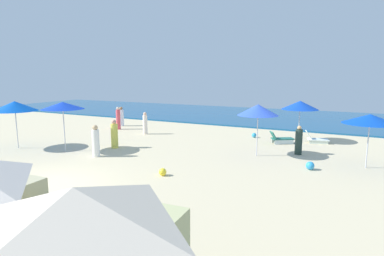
{
  "coord_description": "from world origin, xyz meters",
  "views": [
    {
      "loc": [
        9.69,
        -7.36,
        3.96
      ],
      "look_at": [
        1.24,
        9.37,
        0.85
      ],
      "focal_mm": 29.79,
      "sensor_mm": 36.0,
      "label": 1
    }
  ],
  "objects_px": {
    "umbrella_0": "(300,105)",
    "beachgoer_0": "(118,119)",
    "umbrella_4": "(63,106)",
    "lounge_chair_0_0": "(316,139)",
    "beachgoer_1": "(145,124)",
    "umbrella_1": "(370,119)",
    "umbrella_2": "(15,106)",
    "beachgoer_3": "(114,135)",
    "beach_ball_1": "(163,172)",
    "beachgoer_5": "(96,142)",
    "beach_ball_0": "(254,135)",
    "beachgoer_2": "(121,117)",
    "beach_ball_2": "(310,166)",
    "umbrella_3": "(258,110)",
    "lounge_chair_0_1": "(281,139)",
    "beachgoer_4": "(299,141)"
  },
  "relations": [
    {
      "from": "beachgoer_0",
      "to": "beachgoer_1",
      "type": "bearing_deg",
      "value": 58.77
    },
    {
      "from": "umbrella_3",
      "to": "beachgoer_5",
      "type": "height_order",
      "value": "umbrella_3"
    },
    {
      "from": "umbrella_2",
      "to": "beachgoer_0",
      "type": "height_order",
      "value": "umbrella_2"
    },
    {
      "from": "umbrella_0",
      "to": "beachgoer_0",
      "type": "relative_size",
      "value": 1.47
    },
    {
      "from": "umbrella_3",
      "to": "beach_ball_2",
      "type": "relative_size",
      "value": 7.26
    },
    {
      "from": "umbrella_1",
      "to": "beachgoer_4",
      "type": "height_order",
      "value": "umbrella_1"
    },
    {
      "from": "lounge_chair_0_0",
      "to": "umbrella_1",
      "type": "distance_m",
      "value": 5.5
    },
    {
      "from": "beachgoer_0",
      "to": "beachgoer_1",
      "type": "relative_size",
      "value": 1.11
    },
    {
      "from": "lounge_chair_0_0",
      "to": "beachgoer_1",
      "type": "xyz_separation_m",
      "value": [
        -10.71,
        -2.16,
        0.46
      ]
    },
    {
      "from": "beachgoer_1",
      "to": "umbrella_0",
      "type": "bearing_deg",
      "value": 60.24
    },
    {
      "from": "lounge_chair_0_1",
      "to": "beachgoer_2",
      "type": "height_order",
      "value": "beachgoer_2"
    },
    {
      "from": "umbrella_0",
      "to": "beachgoer_1",
      "type": "relative_size",
      "value": 1.64
    },
    {
      "from": "beach_ball_0",
      "to": "beach_ball_2",
      "type": "distance_m",
      "value": 7.17
    },
    {
      "from": "umbrella_1",
      "to": "beachgoer_2",
      "type": "distance_m",
      "value": 17.59
    },
    {
      "from": "umbrella_3",
      "to": "umbrella_4",
      "type": "relative_size",
      "value": 0.99
    },
    {
      "from": "beachgoer_3",
      "to": "beach_ball_0",
      "type": "distance_m",
      "value": 8.8
    },
    {
      "from": "umbrella_0",
      "to": "umbrella_1",
      "type": "xyz_separation_m",
      "value": [
        3.5,
        -4.56,
        -0.06
      ]
    },
    {
      "from": "beachgoer_4",
      "to": "beach_ball_1",
      "type": "xyz_separation_m",
      "value": [
        -4.29,
        -6.06,
        -0.52
      ]
    },
    {
      "from": "umbrella_1",
      "to": "beachgoer_2",
      "type": "relative_size",
      "value": 1.55
    },
    {
      "from": "umbrella_2",
      "to": "beachgoer_0",
      "type": "bearing_deg",
      "value": 83.39
    },
    {
      "from": "umbrella_1",
      "to": "umbrella_2",
      "type": "bearing_deg",
      "value": -165.75
    },
    {
      "from": "umbrella_2",
      "to": "beachgoer_3",
      "type": "height_order",
      "value": "umbrella_2"
    },
    {
      "from": "beachgoer_0",
      "to": "beachgoer_3",
      "type": "relative_size",
      "value": 1.06
    },
    {
      "from": "umbrella_0",
      "to": "beachgoer_2",
      "type": "distance_m",
      "value": 13.54
    },
    {
      "from": "umbrella_4",
      "to": "lounge_chair_0_0",
      "type": "bearing_deg",
      "value": 35.13
    },
    {
      "from": "lounge_chair_0_1",
      "to": "beachgoer_3",
      "type": "distance_m",
      "value": 9.57
    },
    {
      "from": "beachgoer_1",
      "to": "beachgoer_2",
      "type": "distance_m",
      "value": 4.31
    },
    {
      "from": "lounge_chair_0_1",
      "to": "beach_ball_1",
      "type": "distance_m",
      "value": 8.83
    },
    {
      "from": "beach_ball_2",
      "to": "lounge_chair_0_1",
      "type": "bearing_deg",
      "value": 114.48
    },
    {
      "from": "umbrella_4",
      "to": "umbrella_2",
      "type": "bearing_deg",
      "value": -166.9
    },
    {
      "from": "umbrella_0",
      "to": "beachgoer_1",
      "type": "xyz_separation_m",
      "value": [
        -9.7,
        -2.2,
        -1.49
      ]
    },
    {
      "from": "umbrella_3",
      "to": "beach_ball_2",
      "type": "height_order",
      "value": "umbrella_3"
    },
    {
      "from": "lounge_chair_0_0",
      "to": "umbrella_0",
      "type": "bearing_deg",
      "value": 73.14
    },
    {
      "from": "beachgoer_2",
      "to": "beach_ball_2",
      "type": "relative_size",
      "value": 4.29
    },
    {
      "from": "umbrella_1",
      "to": "beach_ball_0",
      "type": "bearing_deg",
      "value": 144.09
    },
    {
      "from": "beachgoer_0",
      "to": "beachgoer_3",
      "type": "height_order",
      "value": "beachgoer_0"
    },
    {
      "from": "umbrella_2",
      "to": "beach_ball_1",
      "type": "height_order",
      "value": "umbrella_2"
    },
    {
      "from": "lounge_chair_0_0",
      "to": "umbrella_3",
      "type": "xyz_separation_m",
      "value": [
        -2.31,
        -4.58,
        2.05
      ]
    },
    {
      "from": "beach_ball_1",
      "to": "beach_ball_2",
      "type": "xyz_separation_m",
      "value": [
        5.16,
        3.51,
        0.02
      ]
    },
    {
      "from": "lounge_chair_0_0",
      "to": "beachgoer_2",
      "type": "distance_m",
      "value": 14.47
    },
    {
      "from": "lounge_chair_0_1",
      "to": "umbrella_2",
      "type": "height_order",
      "value": "umbrella_2"
    },
    {
      "from": "beachgoer_2",
      "to": "beach_ball_1",
      "type": "distance_m",
      "value": 13.47
    },
    {
      "from": "lounge_chair_0_1",
      "to": "beach_ball_0",
      "type": "height_order",
      "value": "lounge_chair_0_1"
    },
    {
      "from": "beach_ball_0",
      "to": "beach_ball_2",
      "type": "xyz_separation_m",
      "value": [
        4.1,
        -5.88,
        0.03
      ]
    },
    {
      "from": "lounge_chair_0_1",
      "to": "beachgoer_2",
      "type": "bearing_deg",
      "value": 52.55
    },
    {
      "from": "beachgoer_0",
      "to": "beachgoer_5",
      "type": "xyz_separation_m",
      "value": [
        4.3,
        -6.87,
        -0.05
      ]
    },
    {
      "from": "beachgoer_5",
      "to": "beach_ball_0",
      "type": "height_order",
      "value": "beachgoer_5"
    },
    {
      "from": "umbrella_0",
      "to": "umbrella_2",
      "type": "relative_size",
      "value": 0.95
    },
    {
      "from": "beachgoer_1",
      "to": "umbrella_1",
      "type": "bearing_deg",
      "value": 37.32
    },
    {
      "from": "umbrella_1",
      "to": "umbrella_4",
      "type": "xyz_separation_m",
      "value": [
        -14.1,
        -3.64,
        0.27
      ]
    }
  ]
}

